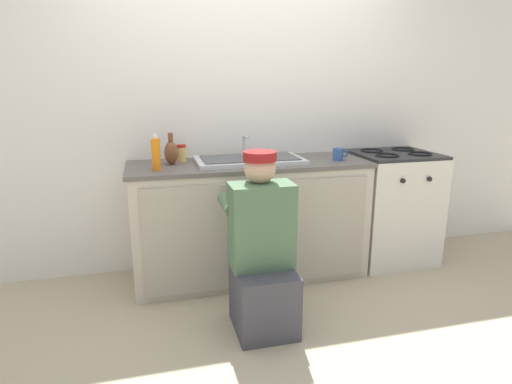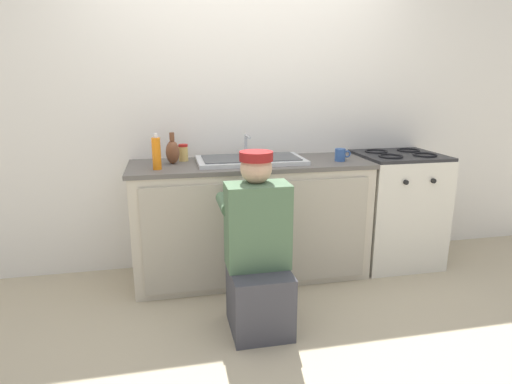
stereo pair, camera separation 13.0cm
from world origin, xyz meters
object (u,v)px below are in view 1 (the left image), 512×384
(sink_double_basin, at_px, (249,160))
(soap_bottle_orange, at_px, (156,154))
(coffee_mug, at_px, (338,154))
(condiment_jar, at_px, (181,153))
(plumber_person, at_px, (262,258))
(vase_decorative, at_px, (171,152))
(stove_range, at_px, (391,207))

(sink_double_basin, relative_size, soap_bottle_orange, 3.20)
(coffee_mug, xyz_separation_m, condiment_jar, (-1.17, 0.25, 0.02))
(sink_double_basin, distance_m, condiment_jar, 0.52)
(plumber_person, distance_m, vase_decorative, 1.08)
(soap_bottle_orange, height_order, condiment_jar, soap_bottle_orange)
(plumber_person, relative_size, coffee_mug, 8.76)
(vase_decorative, relative_size, condiment_jar, 1.80)
(stove_range, distance_m, condiment_jar, 1.81)
(vase_decorative, distance_m, coffee_mug, 1.26)
(stove_range, distance_m, plumber_person, 1.54)
(stove_range, distance_m, coffee_mug, 0.75)
(sink_double_basin, bearing_deg, condiment_jar, 162.64)
(stove_range, height_order, coffee_mug, coffee_mug)
(vase_decorative, bearing_deg, stove_range, -1.91)
(vase_decorative, height_order, condiment_jar, vase_decorative)
(vase_decorative, distance_m, soap_bottle_orange, 0.22)
(soap_bottle_orange, bearing_deg, vase_decorative, 59.68)
(sink_double_basin, bearing_deg, plumber_person, -97.79)
(sink_double_basin, relative_size, plumber_person, 0.72)
(coffee_mug, xyz_separation_m, soap_bottle_orange, (-1.37, -0.04, 0.07))
(sink_double_basin, relative_size, stove_range, 0.85)
(vase_decorative, distance_m, condiment_jar, 0.13)
(sink_double_basin, height_order, vase_decorative, vase_decorative)
(plumber_person, bearing_deg, sink_double_basin, 82.21)
(plumber_person, height_order, vase_decorative, vase_decorative)
(sink_double_basin, relative_size, vase_decorative, 3.48)
(vase_decorative, xyz_separation_m, soap_bottle_orange, (-0.11, -0.19, 0.02))
(coffee_mug, distance_m, condiment_jar, 1.20)
(sink_double_basin, height_order, coffee_mug, sink_double_basin)
(vase_decorative, bearing_deg, sink_double_basin, -5.80)
(coffee_mug, relative_size, soap_bottle_orange, 0.50)
(stove_range, height_order, soap_bottle_orange, soap_bottle_orange)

